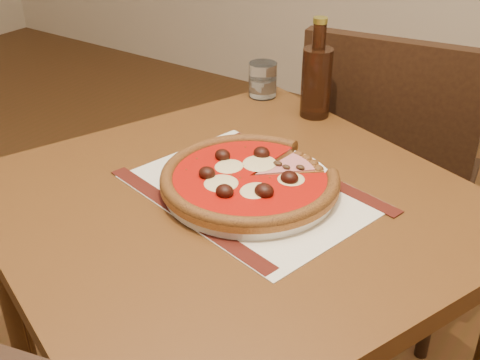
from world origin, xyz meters
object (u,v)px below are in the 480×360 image
object	(u,v)px
plate	(250,187)
pizza	(250,177)
chair_far	(388,170)
water_glass	(263,80)
table	(234,245)
bottle	(316,79)

from	to	relation	value
plate	pizza	xyz separation A→B (m)	(-0.00, -0.00, 0.02)
chair_far	plate	xyz separation A→B (m)	(-0.04, -0.62, 0.24)
water_glass	chair_far	bearing A→B (deg)	39.33
chair_far	water_glass	world-z (taller)	chair_far
table	water_glass	size ratio (longest dim) A/B	12.25
bottle	plate	bearing A→B (deg)	-79.88
table	water_glass	distance (m)	0.51
plate	chair_far	bearing A→B (deg)	86.09
plate	bottle	distance (m)	0.38
plate	bottle	bearing A→B (deg)	100.12
table	water_glass	xyz separation A→B (m)	(-0.22, 0.44, 0.14)
table	bottle	bearing A→B (deg)	97.87
chair_far	bottle	world-z (taller)	bottle
bottle	pizza	bearing A→B (deg)	-79.91
table	chair_far	size ratio (longest dim) A/B	1.13
plate	water_glass	xyz separation A→B (m)	(-0.23, 0.40, 0.03)
plate	water_glass	distance (m)	0.46
plate	bottle	xyz separation A→B (m)	(-0.07, 0.37, 0.08)
pizza	bottle	bearing A→B (deg)	100.09
pizza	chair_far	bearing A→B (deg)	86.08
table	plate	bearing A→B (deg)	75.14
plate	pizza	distance (m)	0.02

